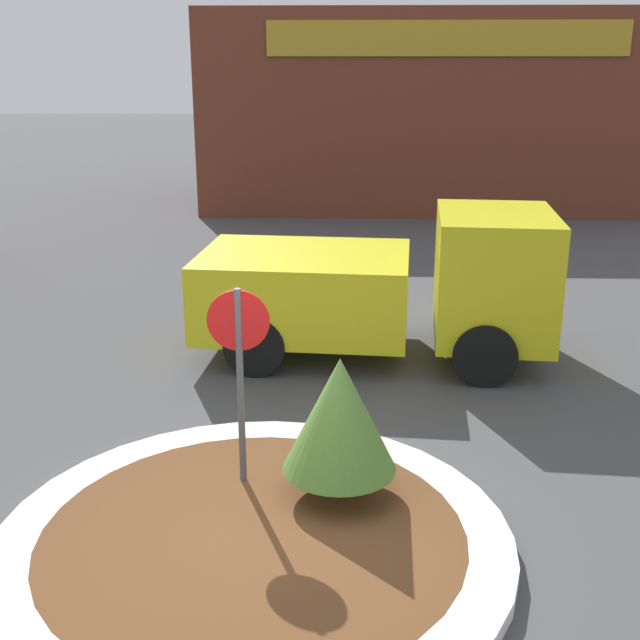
{
  "coord_description": "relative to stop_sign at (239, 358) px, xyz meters",
  "views": [
    {
      "loc": [
        0.82,
        -6.32,
        4.28
      ],
      "look_at": [
        0.51,
        3.06,
        1.21
      ],
      "focal_mm": 45.0,
      "sensor_mm": 36.0,
      "label": 1
    }
  ],
  "objects": [
    {
      "name": "stop_sign",
      "position": [
        0.0,
        0.0,
        0.0
      ],
      "size": [
        0.61,
        0.07,
        2.2
      ],
      "color": "#4C4C51",
      "rests_on": "ground_plane"
    },
    {
      "name": "utility_truck",
      "position": [
        1.64,
        4.16,
        -0.42
      ],
      "size": [
        5.3,
        2.71,
        2.2
      ],
      "rotation": [
        0.0,
        0.0,
        -0.08
      ],
      "color": "gold",
      "rests_on": "ground_plane"
    },
    {
      "name": "island_shrub",
      "position": [
        0.99,
        -0.26,
        -0.47
      ],
      "size": [
        1.12,
        1.12,
        1.44
      ],
      "color": "brown",
      "rests_on": "traffic_island"
    },
    {
      "name": "traffic_island",
      "position": [
        0.21,
        -0.97,
        -1.42
      ],
      "size": [
        4.75,
        4.75,
        0.16
      ],
      "color": "silver",
      "rests_on": "ground_plane"
    },
    {
      "name": "ground_plane",
      "position": [
        0.21,
        -0.97,
        -1.5
      ],
      "size": [
        120.0,
        120.0,
        0.0
      ],
      "primitive_type": "plane",
      "color": "#474749"
    },
    {
      "name": "storefront_building",
      "position": [
        3.62,
        17.97,
        1.3
      ],
      "size": [
        13.55,
        6.07,
        5.59
      ],
      "color": "brown",
      "rests_on": "ground_plane"
    }
  ]
}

